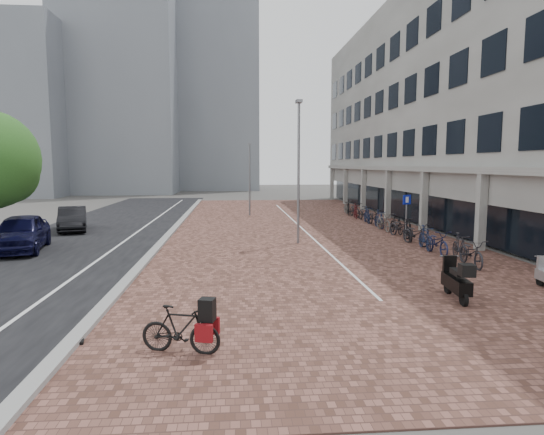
{
  "coord_description": "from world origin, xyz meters",
  "views": [
    {
      "loc": [
        -1.78,
        -14.92,
        3.7
      ],
      "look_at": [
        0.0,
        6.0,
        1.3
      ],
      "focal_mm": 30.73,
      "sensor_mm": 36.0,
      "label": 1
    }
  ],
  "objects_px": {
    "hero_bike": "(181,329)",
    "parking_sign": "(406,210)",
    "car_dark": "(72,219)",
    "car_navy": "(21,233)",
    "scooter_mid": "(456,280)"
  },
  "relations": [
    {
      "from": "hero_bike",
      "to": "parking_sign",
      "type": "xyz_separation_m",
      "value": [
        9.52,
        13.11,
        0.96
      ]
    },
    {
      "from": "parking_sign",
      "to": "car_dark",
      "type": "bearing_deg",
      "value": 144.71
    },
    {
      "from": "car_dark",
      "to": "parking_sign",
      "type": "distance_m",
      "value": 18.04
    },
    {
      "from": "car_dark",
      "to": "car_navy",
      "type": "bearing_deg",
      "value": -107.71
    },
    {
      "from": "scooter_mid",
      "to": "parking_sign",
      "type": "xyz_separation_m",
      "value": [
        2.42,
        10.08,
        0.89
      ]
    },
    {
      "from": "car_dark",
      "to": "parking_sign",
      "type": "relative_size",
      "value": 1.84
    },
    {
      "from": "car_navy",
      "to": "parking_sign",
      "type": "relative_size",
      "value": 2.09
    },
    {
      "from": "car_navy",
      "to": "parking_sign",
      "type": "xyz_separation_m",
      "value": [
        17.54,
        1.46,
        0.68
      ]
    },
    {
      "from": "scooter_mid",
      "to": "parking_sign",
      "type": "height_order",
      "value": "parking_sign"
    },
    {
      "from": "hero_bike",
      "to": "scooter_mid",
      "type": "height_order",
      "value": "scooter_mid"
    },
    {
      "from": "parking_sign",
      "to": "car_navy",
      "type": "bearing_deg",
      "value": 164.39
    },
    {
      "from": "scooter_mid",
      "to": "car_dark",
      "type": "bearing_deg",
      "value": 142.18
    },
    {
      "from": "car_navy",
      "to": "hero_bike",
      "type": "relative_size",
      "value": 2.76
    },
    {
      "from": "car_dark",
      "to": "parking_sign",
      "type": "xyz_separation_m",
      "value": [
        17.42,
        -4.64,
        0.79
      ]
    },
    {
      "from": "car_navy",
      "to": "hero_bike",
      "type": "distance_m",
      "value": 14.14
    }
  ]
}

